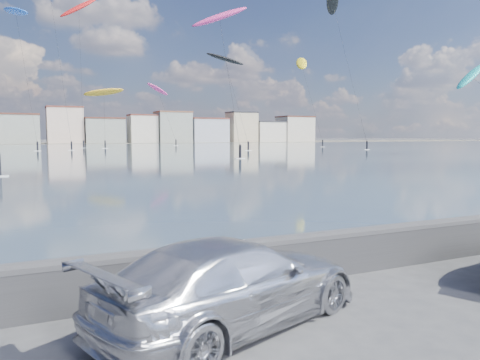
# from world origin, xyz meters

# --- Properties ---
(ground) EXTENTS (700.00, 700.00, 0.00)m
(ground) POSITION_xyz_m (0.00, 0.00, 0.00)
(ground) COLOR #333335
(ground) RESTS_ON ground
(bay_water) EXTENTS (500.00, 177.00, 0.00)m
(bay_water) POSITION_xyz_m (0.00, 91.50, 0.01)
(bay_water) COLOR #2A384E
(bay_water) RESTS_ON ground
(far_shore_strip) EXTENTS (500.00, 60.00, 0.00)m
(far_shore_strip) POSITION_xyz_m (0.00, 200.00, 0.01)
(far_shore_strip) COLOR #4C473D
(far_shore_strip) RESTS_ON ground
(seawall) EXTENTS (400.00, 0.36, 1.08)m
(seawall) POSITION_xyz_m (0.00, 2.70, 0.58)
(seawall) COLOR #28282B
(seawall) RESTS_ON ground
(far_buildings) EXTENTS (240.79, 13.26, 14.60)m
(far_buildings) POSITION_xyz_m (1.31, 186.00, 6.03)
(far_buildings) COLOR beige
(far_buildings) RESTS_ON ground
(car_silver) EXTENTS (5.63, 3.79, 1.52)m
(car_silver) POSITION_xyz_m (-0.50, 1.05, 0.76)
(car_silver) COLOR silver
(car_silver) RESTS_ON ground
(kitesurfer_1) EXTENTS (8.37, 12.77, 19.68)m
(kitesurfer_1) POSITION_xyz_m (35.37, 139.87, 17.29)
(kitesurfer_1) COLOR #E5338C
(kitesurfer_1) RESTS_ON ground
(kitesurfer_2) EXTENTS (9.15, 17.57, 16.14)m
(kitesurfer_2) POSITION_xyz_m (64.74, 49.70, 12.90)
(kitesurfer_2) COLOR #19BFBF
(kitesurfer_2) RESTS_ON ground
(kitesurfer_4) EXTENTS (10.26, 9.62, 39.61)m
(kitesurfer_4) POSITION_xyz_m (10.63, 123.61, 35.63)
(kitesurfer_4) COLOR red
(kitesurfer_4) RESTS_ON ground
(kitesurfer_8) EXTENTS (8.60, 17.57, 22.62)m
(kitesurfer_8) POSITION_xyz_m (38.82, 94.01, 20.34)
(kitesurfer_8) COLOR black
(kitesurfer_8) RESTS_ON ground
(kitesurfer_9) EXTENTS (10.85, 15.04, 16.54)m
(kitesurfer_9) POSITION_xyz_m (16.32, 123.78, 14.52)
(kitesurfer_9) COLOR #BF8C19
(kitesurfer_9) RESTS_ON ground
(kitesurfer_10) EXTENTS (7.73, 17.56, 37.53)m
(kitesurfer_10) POSITION_xyz_m (64.38, 88.52, 34.57)
(kitesurfer_10) COLOR black
(kitesurfer_10) RESTS_ON ground
(kitesurfer_11) EXTENTS (7.39, 17.85, 27.20)m
(kitesurfer_11) POSITION_xyz_m (70.97, 112.47, 23.90)
(kitesurfer_11) COLOR yellow
(kitesurfer_11) RESTS_ON ground
(kitesurfer_13) EXTENTS (9.28, 17.30, 24.75)m
(kitesurfer_13) POSITION_xyz_m (26.03, 66.10, 22.11)
(kitesurfer_13) COLOR #E5338C
(kitesurfer_13) RESTS_ON ground
(kitesurfer_15) EXTENTS (7.12, 14.25, 31.27)m
(kitesurfer_15) POSITION_xyz_m (-4.08, 106.10, 29.05)
(kitesurfer_15) COLOR blue
(kitesurfer_15) RESTS_ON ground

